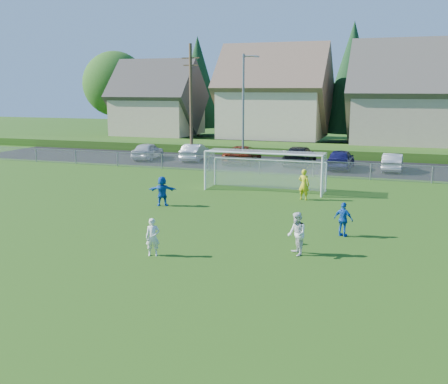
{
  "coord_description": "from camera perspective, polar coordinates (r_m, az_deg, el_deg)",
  "views": [
    {
      "loc": [
        7.98,
        -15.34,
        6.32
      ],
      "look_at": [
        0.0,
        8.0,
        1.4
      ],
      "focal_mm": 42.0,
      "sensor_mm": 36.0,
      "label": 1
    }
  ],
  "objects": [
    {
      "name": "player_blue_a",
      "position": [
        23.17,
        12.87,
        -2.93
      ],
      "size": [
        0.95,
        0.66,
        1.49
      ],
      "primitive_type": "imported",
      "rotation": [
        0.0,
        0.0,
        2.77
      ],
      "color": "#134EB5",
      "rests_on": "ground"
    },
    {
      "name": "player_white_a",
      "position": [
        20.21,
        -7.76,
        -4.89
      ],
      "size": [
        0.63,
        0.53,
        1.46
      ],
      "primitive_type": "imported",
      "rotation": [
        0.0,
        0.0,
        0.41
      ],
      "color": "silver",
      "rests_on": "ground"
    },
    {
      "name": "streetlight",
      "position": [
        43.2,
        2.17,
        9.31
      ],
      "size": [
        1.38,
        0.18,
        9.0
      ],
      "color": "slate",
      "rests_on": "ground"
    },
    {
      "name": "car_d",
      "position": [
        43.97,
        8.23,
        3.93
      ],
      "size": [
        2.21,
        5.38,
        1.56
      ],
      "primitive_type": "imported",
      "rotation": [
        0.0,
        0.0,
        3.15
      ],
      "color": "black",
      "rests_on": "ground"
    },
    {
      "name": "utility_pole",
      "position": [
        45.83,
        -3.61,
        9.79
      ],
      "size": [
        1.6,
        0.26,
        10.0
      ],
      "color": "#473321",
      "rests_on": "ground"
    },
    {
      "name": "soccer_ball",
      "position": [
        21.83,
        8.18,
        -5.37
      ],
      "size": [
        0.22,
        0.22,
        0.22
      ],
      "primitive_type": "sphere",
      "color": "white",
      "rests_on": "ground"
    },
    {
      "name": "car_a",
      "position": [
        47.64,
        -8.31,
        4.45
      ],
      "size": [
        2.18,
        4.54,
        1.5
      ],
      "primitive_type": "imported",
      "rotation": [
        0.0,
        0.0,
        3.24
      ],
      "color": "#BABDC3",
      "rests_on": "ground"
    },
    {
      "name": "soccer_goal",
      "position": [
        32.73,
        4.57,
        3.0
      ],
      "size": [
        7.42,
        1.9,
        2.5
      ],
      "color": "white",
      "rests_on": "ground"
    },
    {
      "name": "asphalt_lot",
      "position": [
        44.04,
        8.25,
        2.92
      ],
      "size": [
        60.0,
        60.0,
        0.0
      ],
      "primitive_type": "plane",
      "color": "black",
      "rests_on": "ground"
    },
    {
      "name": "car_b",
      "position": [
        46.52,
        -3.21,
        4.36
      ],
      "size": [
        1.95,
        4.53,
        1.45
      ],
      "primitive_type": "imported",
      "rotation": [
        0.0,
        0.0,
        3.24
      ],
      "color": "silver",
      "rests_on": "ground"
    },
    {
      "name": "player_blue_b",
      "position": [
        28.63,
        -6.74,
        0.11
      ],
      "size": [
        1.58,
        0.95,
        1.63
      ],
      "primitive_type": "imported",
      "rotation": [
        0.0,
        0.0,
        3.47
      ],
      "color": "#134EB5",
      "rests_on": "ground"
    },
    {
      "name": "car_e",
      "position": [
        42.47,
        12.58,
        3.53
      ],
      "size": [
        1.9,
        4.65,
        1.58
      ],
      "primitive_type": "imported",
      "rotation": [
        0.0,
        0.0,
        3.13
      ],
      "color": "#151449",
      "rests_on": "ground"
    },
    {
      "name": "player_white_b",
      "position": [
        20.26,
        7.93,
        -4.54
      ],
      "size": [
        0.94,
        1.02,
        1.67
      ],
      "primitive_type": "imported",
      "rotation": [
        0.0,
        0.0,
        -1.08
      ],
      "color": "silver",
      "rests_on": "ground"
    },
    {
      "name": "grass_embankment",
      "position": [
        51.32,
        9.83,
        4.49
      ],
      "size": [
        70.0,
        6.0,
        0.8
      ],
      "primitive_type": "cube",
      "color": "#1E420F",
      "rests_on": "ground"
    },
    {
      "name": "ground",
      "position": [
        18.42,
        -8.18,
        -8.92
      ],
      "size": [
        160.0,
        160.0,
        0.0
      ],
      "primitive_type": "plane",
      "color": "#193D0C",
      "rests_on": "ground"
    },
    {
      "name": "tree_row",
      "position": [
        64.46,
        12.96,
        11.52
      ],
      "size": [
        65.98,
        12.36,
        13.8
      ],
      "color": "#382616",
      "rests_on": "ground"
    },
    {
      "name": "car_f",
      "position": [
        42.54,
        17.87,
        3.12
      ],
      "size": [
        1.54,
        4.17,
        1.36
      ],
      "primitive_type": "imported",
      "rotation": [
        0.0,
        0.0,
        3.12
      ],
      "color": "#B6B6B6",
      "rests_on": "ground"
    },
    {
      "name": "chainlink_fence",
      "position": [
        38.61,
        6.74,
        2.72
      ],
      "size": [
        52.06,
        0.06,
        1.2
      ],
      "color": "gray",
      "rests_on": "ground"
    },
    {
      "name": "car_c",
      "position": [
        44.78,
        2.04,
        4.12
      ],
      "size": [
        2.76,
        5.48,
        1.49
      ],
      "primitive_type": "imported",
      "rotation": [
        0.0,
        0.0,
        3.2
      ],
      "color": "#601B0B",
      "rests_on": "ground"
    },
    {
      "name": "houses_row",
      "position": [
        58.13,
        13.23,
        11.99
      ],
      "size": [
        53.9,
        11.45,
        13.27
      ],
      "color": "tan",
      "rests_on": "ground"
    },
    {
      "name": "goalkeeper",
      "position": [
        30.26,
        8.7,
        0.81
      ],
      "size": [
        0.74,
        0.58,
        1.78
      ],
      "primitive_type": "imported",
      "rotation": [
        0.0,
        0.0,
        2.88
      ],
      "color": "gold",
      "rests_on": "ground"
    }
  ]
}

